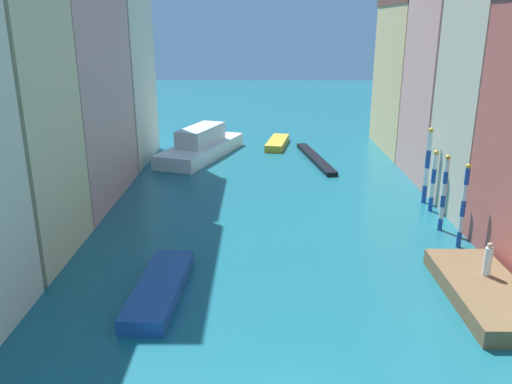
% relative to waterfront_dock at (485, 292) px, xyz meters
% --- Properties ---
extents(ground_plane, '(154.00, 154.00, 0.00)m').
position_rel_waterfront_dock_xyz_m(ground_plane, '(-9.01, 16.83, -0.39)').
color(ground_plane, '#196070').
extents(building_left_2, '(7.76, 12.08, 22.16)m').
position_rel_waterfront_dock_xyz_m(building_left_2, '(-23.69, 14.10, 10.70)').
color(building_left_2, tan).
rests_on(building_left_2, ground).
extents(building_left_3, '(7.76, 9.14, 21.05)m').
position_rel_waterfront_dock_xyz_m(building_left_3, '(-23.69, 24.97, 10.15)').
color(building_left_3, beige).
rests_on(building_left_3, ground).
extents(building_right_3, '(7.76, 8.01, 22.11)m').
position_rel_waterfront_dock_xyz_m(building_right_3, '(5.67, 19.40, 10.68)').
color(building_right_3, tan).
rests_on(building_right_3, ground).
extents(building_right_4, '(7.76, 11.33, 13.93)m').
position_rel_waterfront_dock_xyz_m(building_right_4, '(5.67, 29.14, 6.59)').
color(building_right_4, '#DBB77A').
rests_on(building_right_4, ground).
extents(waterfront_dock, '(3.14, 7.45, 0.78)m').
position_rel_waterfront_dock_xyz_m(waterfront_dock, '(0.00, 0.00, 0.00)').
color(waterfront_dock, brown).
rests_on(waterfront_dock, ground).
extents(person_on_dock, '(0.36, 0.36, 1.60)m').
position_rel_waterfront_dock_xyz_m(person_on_dock, '(0.35, 0.86, 1.13)').
color(person_on_dock, white).
rests_on(person_on_dock, waterfront_dock).
extents(mooring_pole_0, '(0.28, 0.28, 4.74)m').
position_rel_waterfront_dock_xyz_m(mooring_pole_0, '(0.95, 5.73, 2.02)').
color(mooring_pole_0, '#1E479E').
rests_on(mooring_pole_0, ground).
extents(mooring_pole_1, '(0.29, 0.29, 4.60)m').
position_rel_waterfront_dock_xyz_m(mooring_pole_1, '(0.75, 8.20, 1.96)').
color(mooring_pole_1, '#1E479E').
rests_on(mooring_pole_1, ground).
extents(mooring_pole_2, '(0.32, 0.32, 4.09)m').
position_rel_waterfront_dock_xyz_m(mooring_pole_2, '(1.22, 11.51, 1.70)').
color(mooring_pole_2, '#1E479E').
rests_on(mooring_pole_2, ground).
extents(mooring_pole_3, '(0.34, 0.34, 5.21)m').
position_rel_waterfront_dock_xyz_m(mooring_pole_3, '(1.29, 13.15, 2.27)').
color(mooring_pole_3, '#1E479E').
rests_on(mooring_pole_3, ground).
extents(vaporetto_white, '(7.36, 12.18, 2.77)m').
position_rel_waterfront_dock_xyz_m(vaporetto_white, '(-15.38, 26.08, 0.62)').
color(vaporetto_white, white).
rests_on(vaporetto_white, ground).
extents(gondola_black, '(2.61, 10.75, 0.38)m').
position_rel_waterfront_dock_xyz_m(gondola_black, '(-4.99, 24.63, -0.20)').
color(gondola_black, black).
rests_on(gondola_black, ground).
extents(motorboat_0, '(2.26, 6.84, 0.67)m').
position_rel_waterfront_dock_xyz_m(motorboat_0, '(-14.52, 0.35, -0.06)').
color(motorboat_0, '#234C93').
rests_on(motorboat_0, ground).
extents(motorboat_1, '(2.68, 6.19, 0.67)m').
position_rel_waterfront_dock_xyz_m(motorboat_1, '(-8.21, 30.32, -0.05)').
color(motorboat_1, gold).
rests_on(motorboat_1, ground).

